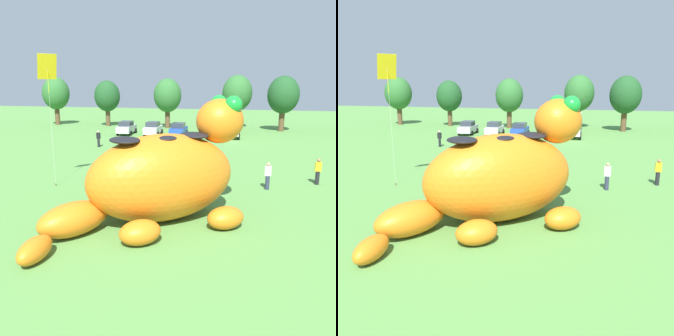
% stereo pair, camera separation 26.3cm
% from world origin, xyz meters
% --- Properties ---
extents(ground_plane, '(160.00, 160.00, 0.00)m').
position_xyz_m(ground_plane, '(0.00, 0.00, 0.00)').
color(ground_plane, '#568E42').
extents(giant_inflatable_creature, '(8.82, 10.23, 5.79)m').
position_xyz_m(giant_inflatable_creature, '(0.72, 0.41, 2.12)').
color(giant_inflatable_creature, orange).
rests_on(giant_inflatable_creature, ground).
extents(car_silver, '(2.19, 4.22, 1.72)m').
position_xyz_m(car_silver, '(-11.64, 28.28, 0.86)').
color(car_silver, '#B7BABF').
rests_on(car_silver, ground).
extents(car_white, '(2.14, 4.20, 1.72)m').
position_xyz_m(car_white, '(-8.02, 28.29, 0.86)').
color(car_white, white).
rests_on(car_white, ground).
extents(car_blue, '(2.06, 4.16, 1.72)m').
position_xyz_m(car_blue, '(-4.60, 27.87, 0.86)').
color(car_blue, '#2347B7').
rests_on(car_blue, ground).
extents(box_truck, '(2.60, 6.49, 2.95)m').
position_xyz_m(box_truck, '(1.68, 29.27, 1.60)').
color(box_truck, '#B2231E').
rests_on(box_truck, ground).
extents(tree_far_left, '(4.25, 4.25, 7.55)m').
position_xyz_m(tree_far_left, '(-26.55, 36.38, 4.94)').
color(tree_far_left, brown).
rests_on(tree_far_left, ground).
extents(tree_left, '(3.93, 3.93, 6.98)m').
position_xyz_m(tree_left, '(-17.87, 36.67, 4.56)').
color(tree_left, brown).
rests_on(tree_left, ground).
extents(tree_mid_left, '(4.07, 4.07, 7.23)m').
position_xyz_m(tree_mid_left, '(-8.15, 36.32, 4.73)').
color(tree_mid_left, brown).
rests_on(tree_mid_left, ground).
extents(tree_centre_left, '(4.36, 4.36, 7.73)m').
position_xyz_m(tree_centre_left, '(1.77, 38.97, 5.06)').
color(tree_centre_left, brown).
rests_on(tree_centre_left, ground).
extents(tree_centre, '(4.24, 4.24, 7.53)m').
position_xyz_m(tree_centre, '(8.11, 36.49, 4.92)').
color(tree_centre, brown).
rests_on(tree_centre, ground).
extents(spectator_near_inflatable, '(0.38, 0.26, 1.71)m').
position_xyz_m(spectator_near_inflatable, '(8.82, 8.70, 0.85)').
color(spectator_near_inflatable, black).
rests_on(spectator_near_inflatable, ground).
extents(spectator_mid_field, '(0.38, 0.26, 1.71)m').
position_xyz_m(spectator_mid_field, '(-10.97, 18.36, 0.85)').
color(spectator_mid_field, black).
rests_on(spectator_mid_field, ground).
extents(spectator_by_cars, '(0.38, 0.26, 1.71)m').
position_xyz_m(spectator_by_cars, '(5.67, 6.74, 0.85)').
color(spectator_by_cars, '#2D334C').
rests_on(spectator_by_cars, ground).
extents(spectator_wandering, '(0.38, 0.26, 1.71)m').
position_xyz_m(spectator_wandering, '(-1.11, 16.43, 0.85)').
color(spectator_wandering, '#2D334C').
rests_on(spectator_wandering, ground).
extents(tethered_flying_kite, '(1.13, 1.13, 8.05)m').
position_xyz_m(tethered_flying_kite, '(-7.39, 4.28, 7.21)').
color(tethered_flying_kite, brown).
rests_on(tethered_flying_kite, ground).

